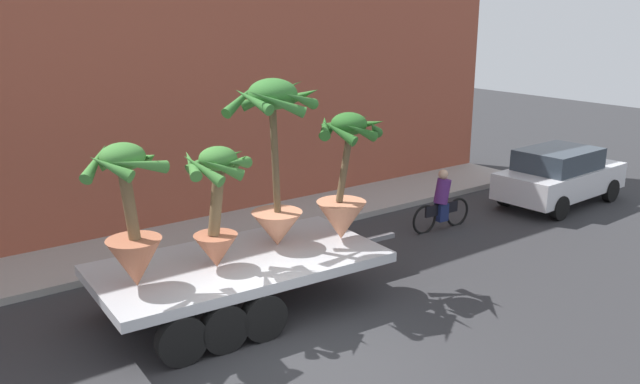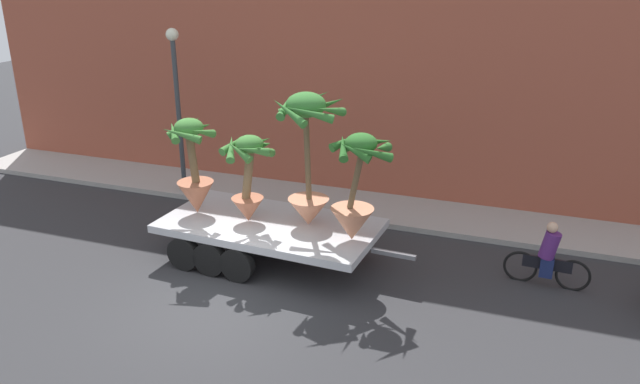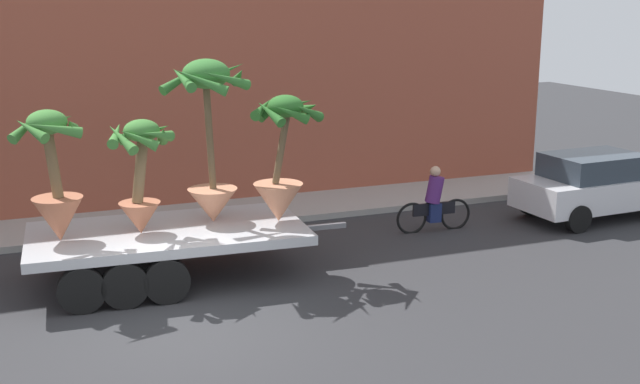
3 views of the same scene
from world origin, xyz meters
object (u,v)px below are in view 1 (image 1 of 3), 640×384
object	(u,v)px
potted_palm_rear	(275,159)
potted_palm_extra	(344,184)
parked_car	(560,175)
flatbed_trailer	(228,273)
potted_palm_front	(131,224)
potted_palm_middle	(217,203)
cyclist	(442,203)

from	to	relation	value
potted_palm_rear	potted_palm_extra	size ratio (longest dim) A/B	1.28
parked_car	flatbed_trailer	bearing A→B (deg)	-177.21
potted_palm_rear	potted_palm_front	xyz separation A→B (m)	(-2.83, -0.23, -0.62)
potted_palm_rear	potted_palm_extra	bearing A→B (deg)	-18.65
potted_palm_middle	potted_palm_front	size ratio (longest dim) A/B	0.90
potted_palm_extra	cyclist	distance (m)	4.44
parked_car	potted_palm_middle	bearing A→B (deg)	-176.65
flatbed_trailer	cyclist	distance (m)	6.50
potted_palm_front	potted_palm_extra	bearing A→B (deg)	-2.67
flatbed_trailer	cyclist	size ratio (longest dim) A/B	3.32
potted_palm_middle	potted_palm_extra	xyz separation A→B (m)	(2.62, -0.15, -0.05)
potted_palm_extra	parked_car	xyz separation A→B (m)	(8.23, 0.78, -1.24)
potted_palm_front	parked_car	world-z (taller)	potted_palm_front
potted_palm_middle	potted_palm_front	world-z (taller)	potted_palm_front
potted_palm_front	parked_car	xyz separation A→B (m)	(12.32, 0.59, -1.20)
potted_palm_middle	potted_palm_extra	bearing A→B (deg)	-3.19
potted_palm_rear	parked_car	xyz separation A→B (m)	(9.49, 0.36, -1.82)
parked_car	potted_palm_extra	bearing A→B (deg)	-174.57
potted_palm_extra	flatbed_trailer	bearing A→B (deg)	173.69
potted_palm_middle	parked_car	world-z (taller)	potted_palm_middle
potted_palm_middle	cyclist	bearing A→B (deg)	9.10
potted_palm_middle	flatbed_trailer	bearing A→B (deg)	27.40
potted_palm_rear	cyclist	size ratio (longest dim) A/B	1.69
potted_palm_rear	potted_palm_middle	world-z (taller)	potted_palm_rear
flatbed_trailer	parked_car	bearing A→B (deg)	2.79
potted_palm_rear	potted_palm_extra	distance (m)	1.45
potted_palm_front	parked_car	size ratio (longest dim) A/B	0.57
potted_palm_rear	cyclist	world-z (taller)	potted_palm_rear
flatbed_trailer	cyclist	bearing A→B (deg)	8.39
potted_palm_middle	potted_palm_front	xyz separation A→B (m)	(-1.47, 0.04, -0.09)
flatbed_trailer	potted_palm_middle	xyz separation A→B (m)	(-0.23, -0.12, 1.35)
potted_palm_front	potted_palm_extra	distance (m)	4.10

